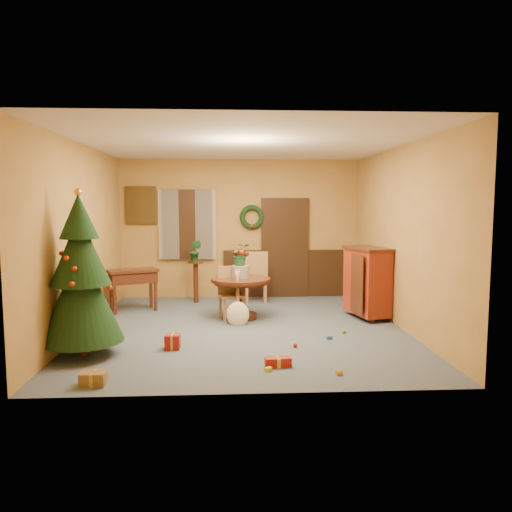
{
  "coord_description": "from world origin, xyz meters",
  "views": [
    {
      "loc": [
        -0.24,
        -7.78,
        1.98
      ],
      "look_at": [
        0.21,
        0.4,
        1.12
      ],
      "focal_mm": 35.0,
      "sensor_mm": 36.0,
      "label": 1
    }
  ],
  "objects": [
    {
      "name": "toy_b",
      "position": [
        1.52,
        -0.4,
        0.03
      ],
      "size": [
        0.06,
        0.06,
        0.06
      ],
      "primitive_type": "sphere",
      "color": "green",
      "rests_on": "floor"
    },
    {
      "name": "room_envelope",
      "position": [
        0.21,
        2.7,
        1.12
      ],
      "size": [
        5.5,
        5.5,
        5.5
      ],
      "color": "#3C4758",
      "rests_on": "ground"
    },
    {
      "name": "sideboard",
      "position": [
        2.15,
        0.63,
        0.66
      ],
      "size": [
        0.72,
        1.06,
        1.24
      ],
      "color": "#5B160A",
      "rests_on": "floor"
    },
    {
      "name": "dining_table",
      "position": [
        -0.04,
        0.69,
        0.5
      ],
      "size": [
        1.03,
        1.03,
        0.71
      ],
      "color": "black",
      "rests_on": "floor"
    },
    {
      "name": "gift_b",
      "position": [
        -1.02,
        -1.07,
        0.1
      ],
      "size": [
        0.21,
        0.21,
        0.2
      ],
      "color": "maroon",
      "rests_on": "floor"
    },
    {
      "name": "gift_d",
      "position": [
        0.35,
        -1.9,
        0.06
      ],
      "size": [
        0.33,
        0.16,
        0.11
      ],
      "color": "maroon",
      "rests_on": "floor"
    },
    {
      "name": "writing_desk",
      "position": [
        -2.0,
        1.41,
        0.59
      ],
      "size": [
        0.98,
        0.76,
        0.78
      ],
      "color": "black",
      "rests_on": "floor"
    },
    {
      "name": "toy_e",
      "position": [
        1.03,
        -2.23,
        0.03
      ],
      "size": [
        0.09,
        0.08,
        0.05
      ],
      "primitive_type": "cube",
      "rotation": [
        0.0,
        0.0,
        0.42
      ],
      "color": "gold",
      "rests_on": "floor"
    },
    {
      "name": "gift_a",
      "position": [
        -1.73,
        -2.4,
        0.07
      ],
      "size": [
        0.28,
        0.2,
        0.15
      ],
      "color": "brown",
      "rests_on": "floor"
    },
    {
      "name": "christmas_tree",
      "position": [
        -2.15,
        -1.3,
        1.03
      ],
      "size": [
        1.06,
        1.06,
        2.18
      ],
      "color": "#382111",
      "rests_on": "floor"
    },
    {
      "name": "guitar",
      "position": [
        -0.1,
        0.24,
        0.44
      ],
      "size": [
        0.53,
        0.65,
        0.85
      ],
      "primitive_type": null,
      "rotation": [
        -0.49,
        0.0,
        -0.33
      ],
      "color": "white",
      "rests_on": "floor"
    },
    {
      "name": "urn",
      "position": [
        -0.04,
        0.69,
        0.82
      ],
      "size": [
        0.3,
        0.3,
        0.22
      ],
      "primitive_type": "cylinder",
      "color": "slate",
      "rests_on": "dining_table"
    },
    {
      "name": "plant_stand",
      "position": [
        -0.9,
        2.15,
        0.52
      ],
      "size": [
        0.32,
        0.32,
        0.83
      ],
      "color": "black",
      "rests_on": "floor"
    },
    {
      "name": "chair_near",
      "position": [
        -0.21,
        0.66,
        0.49
      ],
      "size": [
        0.48,
        0.48,
        0.91
      ],
      "color": "olive",
      "rests_on": "floor"
    },
    {
      "name": "chair_far",
      "position": [
        0.3,
        2.06,
        0.56
      ],
      "size": [
        0.46,
        0.46,
        1.04
      ],
      "color": "olive",
      "rests_on": "floor"
    },
    {
      "name": "toy_a",
      "position": [
        1.23,
        -0.71,
        0.03
      ],
      "size": [
        0.09,
        0.06,
        0.05
      ],
      "primitive_type": "cube",
      "rotation": [
        0.0,
        0.0,
        0.15
      ],
      "color": "#2557A4",
      "rests_on": "floor"
    },
    {
      "name": "centerpiece_plant",
      "position": [
        -0.04,
        0.69,
        1.11
      ],
      "size": [
        0.34,
        0.3,
        0.38
      ],
      "primitive_type": "imported",
      "color": "#1E4C23",
      "rests_on": "urn"
    },
    {
      "name": "toy_d",
      "position": [
        0.67,
        -1.09,
        0.03
      ],
      "size": [
        0.06,
        0.06,
        0.06
      ],
      "primitive_type": "sphere",
      "color": "#AD280B",
      "rests_on": "floor"
    },
    {
      "name": "toy_c",
      "position": [
        0.22,
        -2.07,
        0.03
      ],
      "size": [
        0.09,
        0.09,
        0.05
      ],
      "primitive_type": "cube",
      "rotation": [
        0.0,
        0.0,
        0.65
      ],
      "color": "gold",
      "rests_on": "floor"
    },
    {
      "name": "stand_plant",
      "position": [
        -0.9,
        2.15,
        1.05
      ],
      "size": [
        0.29,
        0.26,
        0.44
      ],
      "primitive_type": "imported",
      "rotation": [
        0.0,
        0.0,
        -0.31
      ],
      "color": "#19471E",
      "rests_on": "plant_stand"
    },
    {
      "name": "gift_c",
      "position": [
        -2.03,
        -0.7,
        0.07
      ],
      "size": [
        0.33,
        0.3,
        0.15
      ],
      "color": "brown",
      "rests_on": "floor"
    }
  ]
}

